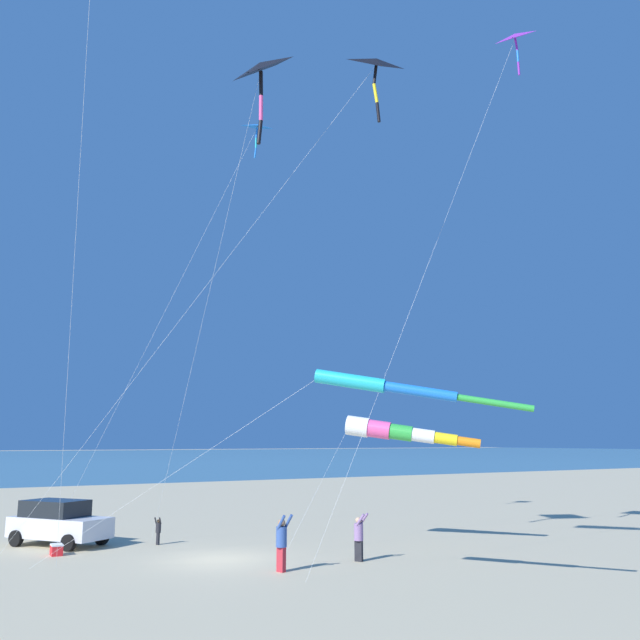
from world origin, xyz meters
TOP-DOWN VIEW (x-y plane):
  - ground_plane at (0.00, 0.00)m, footprint 600.00×600.00m
  - parked_car at (-6.49, -4.68)m, footprint 4.58×4.00m
  - cooler_box at (-3.93, -5.09)m, footprint 0.62×0.42m
  - person_adult_flyer at (2.94, 4.32)m, footprint 0.62×0.57m
  - person_child_green_jacket at (-4.63, -0.93)m, footprint 0.41×0.39m
  - person_child_grey_jacket at (3.30, 0.98)m, footprint 0.63×0.52m
  - kite_delta_rainbow_low_near at (-4.28, 3.11)m, footprint 5.12×8.42m
  - kite_delta_yellow_midlevel at (4.33, 4.47)m, footprint 8.03×12.90m
  - kite_delta_long_streamer_right at (6.59, 9.89)m, footprint 2.16×9.67m
  - kite_windsock_green_low_center at (0.58, 7.71)m, footprint 4.44×8.63m
  - kite_windsock_teal_far_right at (8.08, 2.05)m, footprint 12.52×11.45m
  - kite_delta_striped_overhead at (3.11, -0.06)m, footprint 10.65×2.10m

SIDE VIEW (x-z plane):
  - ground_plane at x=0.00m, z-range 0.00..0.00m
  - cooler_box at x=-3.93m, z-range 0.00..0.42m
  - person_child_green_jacket at x=-4.63m, z-range 0.05..1.20m
  - person_adult_flyer at x=2.94m, z-range 0.08..1.80m
  - parked_car at x=-6.49m, z-range 0.03..1.88m
  - person_child_grey_jacket at x=3.30m, z-range 0.08..1.97m
  - kite_windsock_green_low_center at x=0.58m, z-range 2.01..7.45m
  - kite_windsock_teal_far_right at x=8.08m, z-range 2.67..9.19m
  - kite_delta_striped_overhead at x=3.11m, z-range 8.80..27.68m
  - kite_delta_yellow_midlevel at x=4.33m, z-range 9.30..29.04m
  - kite_delta_rainbow_low_near at x=-4.28m, z-range 9.71..29.83m
  - kite_delta_long_streamer_right at x=6.59m, z-range 10.16..31.36m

